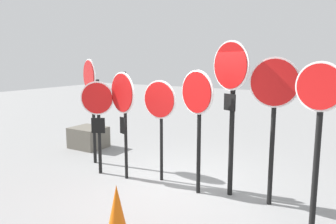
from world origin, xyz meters
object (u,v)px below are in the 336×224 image
Objects in this scene: stop_sign_3 at (160,107)px; stop_sign_4 at (197,105)px; stop_sign_5 at (231,89)px; traffic_cone_0 at (117,213)px; stop_sign_0 at (91,89)px; stop_sign_1 at (98,109)px; stop_sign_6 at (274,100)px; stop_sign_2 at (123,102)px; storage_crate at (89,137)px; stop_sign_7 at (319,115)px.

stop_sign_4 is (0.89, -0.18, 0.13)m from stop_sign_3.
stop_sign_3 is 1.46m from stop_sign_5.
stop_sign_0 is at bearing 139.38° from traffic_cone_0.
stop_sign_1 is at bearing 138.02° from traffic_cone_0.
stop_sign_6 reaches higher than stop_sign_1.
stop_sign_1 is 0.73× the size of stop_sign_5.
stop_sign_1 is at bearing -162.18° from stop_sign_3.
stop_sign_3 is (0.66, 0.29, -0.10)m from stop_sign_2.
storage_crate is at bearing 163.74° from stop_sign_3.
stop_sign_7 is (1.43, -0.52, -0.24)m from stop_sign_5.
stop_sign_3 is 0.90× the size of stop_sign_4.
traffic_cone_0 is at bearing -68.95° from stop_sign_3.
stop_sign_3 is 2.88m from stop_sign_7.
stop_sign_4 reaches higher than storage_crate.
stop_sign_7 is at bearing 36.73° from traffic_cone_0.
stop_sign_4 is 0.91× the size of stop_sign_6.
stop_sign_3 is 2.25× the size of storage_crate.
traffic_cone_0 is (-0.21, -1.91, -1.22)m from stop_sign_4.
stop_sign_0 is at bearing 179.28° from stop_sign_3.
stop_sign_0 is at bearing 177.30° from stop_sign_6.
traffic_cone_0 reaches higher than storage_crate.
stop_sign_6 is (1.23, 0.19, 0.15)m from stop_sign_4.
stop_sign_3 reaches higher than storage_crate.
storage_crate is at bearing -177.16° from stop_sign_4.
stop_sign_5 is 3.04× the size of storage_crate.
stop_sign_2 is 0.80× the size of stop_sign_5.
stop_sign_0 reaches higher than traffic_cone_0.
stop_sign_1 is 0.82× the size of stop_sign_6.
stop_sign_3 is at bearing 179.24° from stop_sign_6.
stop_sign_2 is 2.11m from stop_sign_5.
stop_sign_4 is 1.26m from stop_sign_6.
stop_sign_2 is (0.62, 0.04, 0.19)m from stop_sign_1.
traffic_cone_0 is at bearing -126.75° from stop_sign_7.
stop_sign_3 is 0.84× the size of stop_sign_7.
stop_sign_7 is 2.67× the size of storage_crate.
stop_sign_2 is at bearing 126.51° from traffic_cone_0.
stop_sign_4 reaches higher than stop_sign_1.
stop_sign_7 reaches higher than stop_sign_2.
stop_sign_2 is 3.50m from stop_sign_7.
stop_sign_6 is 2.90m from traffic_cone_0.
stop_sign_6 reaches higher than traffic_cone_0.
stop_sign_0 reaches higher than storage_crate.
stop_sign_2 is 0.91× the size of stop_sign_7.
stop_sign_5 is at bearing 71.13° from traffic_cone_0.
stop_sign_5 is (2.69, 0.37, 0.50)m from stop_sign_1.
stop_sign_1 reaches higher than storage_crate.
stop_sign_6 is 3.16× the size of traffic_cone_0.
stop_sign_4 is 2.88× the size of traffic_cone_0.
stop_sign_2 reaches higher than stop_sign_3.
stop_sign_3 is 0.92m from stop_sign_4.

